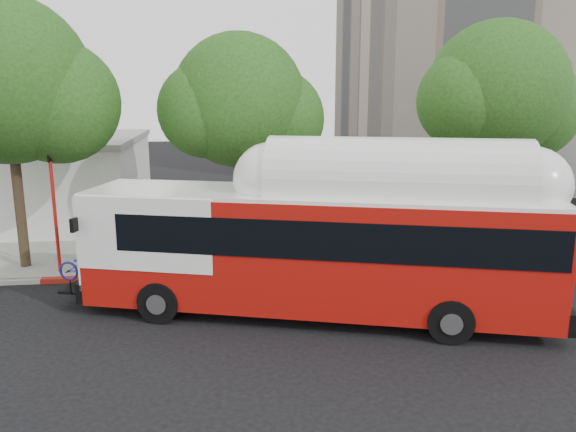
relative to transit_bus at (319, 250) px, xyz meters
name	(u,v)px	position (x,y,z in m)	size (l,w,h in m)	color
ground	(284,316)	(-1.00, 0.01, -1.97)	(120.00, 120.00, 0.00)	black
sidewalk	(266,252)	(-1.00, 6.51, -1.89)	(60.00, 5.00, 0.15)	gray
curb_strip	(272,272)	(-1.00, 3.91, -1.89)	(60.00, 0.30, 0.15)	gray
red_curb_segment	(188,275)	(-4.00, 3.91, -1.89)	(10.00, 0.32, 0.16)	#9D1E11
street_tree_left	(22,87)	(-9.53, 5.57, 4.64)	(6.67, 5.80, 9.74)	#2D2116
street_tree_mid	(250,106)	(-1.59, 6.07, 3.94)	(5.75, 5.00, 8.62)	#2D2116
street_tree_right	(506,97)	(8.44, 5.87, 4.29)	(6.21, 5.40, 9.18)	#2D2116
transit_bus	(319,250)	(0.00, 0.00, 0.00)	(14.35, 6.52, 4.21)	#A5100B
signal_pole	(55,215)	(-8.55, 4.63, 0.26)	(0.12, 0.41, 4.35)	red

